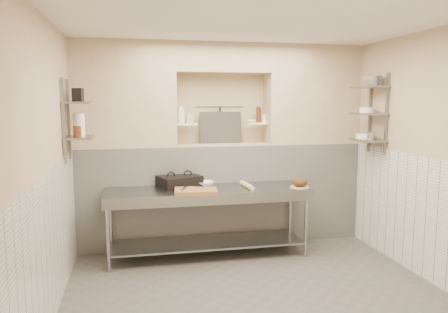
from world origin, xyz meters
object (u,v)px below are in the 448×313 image
object	(u,v)px
cutting_board	(196,191)
prep_table	(208,208)
jug_left	(79,125)
panini_press	(179,181)
bread_loaf	(300,182)
bowl_alcove	(251,121)
rolling_pin	(247,185)
mixing_bowl	(205,184)
bottle_soap	(181,113)

from	to	relation	value
cutting_board	prep_table	bearing A→B (deg)	48.99
prep_table	jug_left	distance (m)	1.89
panini_press	jug_left	distance (m)	1.46
cutting_board	bread_loaf	distance (m)	1.37
bowl_alcove	rolling_pin	bearing A→B (deg)	-110.75
panini_press	mixing_bowl	distance (m)	0.34
panini_press	cutting_board	bearing A→B (deg)	-91.05
prep_table	mixing_bowl	world-z (taller)	mixing_bowl
bread_loaf	bowl_alcove	size ratio (longest dim) A/B	1.48
bottle_soap	bowl_alcove	xyz separation A→B (m)	(0.99, -0.04, -0.12)
jug_left	panini_press	bearing A→B (deg)	14.86
prep_table	cutting_board	distance (m)	0.40
cutting_board	rolling_pin	bearing A→B (deg)	15.01
bread_loaf	bottle_soap	world-z (taller)	bottle_soap
panini_press	cutting_board	size ratio (longest dim) A/B	1.20
bread_loaf	bowl_alcove	xyz separation A→B (m)	(-0.47, 0.68, 0.76)
cutting_board	mixing_bowl	bearing A→B (deg)	66.47
cutting_board	mixing_bowl	size ratio (longest dim) A/B	2.20
cutting_board	rolling_pin	distance (m)	0.72
mixing_bowl	rolling_pin	bearing A→B (deg)	-25.08
bread_loaf	bottle_soap	xyz separation A→B (m)	(-1.46, 0.72, 0.88)
mixing_bowl	jug_left	distance (m)	1.76
jug_left	bottle_soap	bearing A→B (deg)	27.38
bread_loaf	bottle_soap	bearing A→B (deg)	153.62
rolling_pin	bread_loaf	size ratio (longest dim) A/B	2.09
cutting_board	bowl_alcove	bearing A→B (deg)	39.18
bread_loaf	bowl_alcove	distance (m)	1.12
jug_left	rolling_pin	bearing A→B (deg)	1.83
rolling_pin	jug_left	bearing A→B (deg)	-178.17
mixing_bowl	bottle_soap	distance (m)	1.02
bottle_soap	bowl_alcove	size ratio (longest dim) A/B	2.11
rolling_pin	cutting_board	bearing A→B (deg)	-164.99
panini_press	bread_loaf	distance (m)	1.57
panini_press	bread_loaf	bearing A→B (deg)	-34.53
cutting_board	bottle_soap	distance (m)	1.21
bowl_alcove	cutting_board	bearing A→B (deg)	-140.82
panini_press	bowl_alcove	bearing A→B (deg)	-4.62
rolling_pin	bottle_soap	bearing A→B (deg)	142.94
prep_table	bottle_soap	size ratio (longest dim) A/B	9.36
bowl_alcove	jug_left	xyz separation A→B (m)	(-2.25, -0.62, 0.01)
mixing_bowl	jug_left	world-z (taller)	jug_left
panini_press	rolling_pin	xyz separation A→B (m)	(0.85, -0.25, -0.04)
prep_table	jug_left	xyz separation A→B (m)	(-1.53, -0.09, 1.10)
cutting_board	jug_left	xyz separation A→B (m)	(-1.35, 0.12, 0.82)
rolling_pin	panini_press	bearing A→B (deg)	163.49
bottle_soap	jug_left	bearing A→B (deg)	-152.62
bowl_alcove	bottle_soap	bearing A→B (deg)	177.75
mixing_bowl	jug_left	bearing A→B (deg)	-168.78
prep_table	panini_press	xyz separation A→B (m)	(-0.34, 0.23, 0.33)
prep_table	cutting_board	size ratio (longest dim) A/B	5.03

